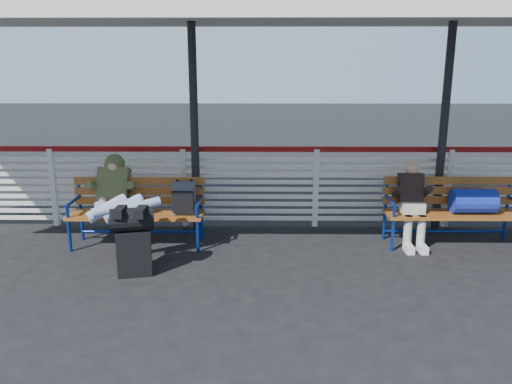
{
  "coord_description": "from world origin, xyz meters",
  "views": [
    {
      "loc": [
        -0.83,
        -5.47,
        2.36
      ],
      "look_at": [
        -0.9,
        1.0,
        0.76
      ],
      "focal_mm": 35.0,
      "sensor_mm": 36.0,
      "label": 1
    }
  ],
  "objects_px": {
    "bench_right": "(461,203)",
    "bench_left": "(150,204)",
    "traveler_man": "(119,202)",
    "companion_person": "(412,203)",
    "luggage_stack": "(134,239)"
  },
  "relations": [
    {
      "from": "bench_left",
      "to": "companion_person",
      "type": "bearing_deg",
      "value": 0.49
    },
    {
      "from": "bench_left",
      "to": "companion_person",
      "type": "xyz_separation_m",
      "value": [
        3.56,
        0.03,
        0.01
      ]
    },
    {
      "from": "bench_right",
      "to": "traveler_man",
      "type": "bearing_deg",
      "value": -175.12
    },
    {
      "from": "luggage_stack",
      "to": "traveler_man",
      "type": "bearing_deg",
      "value": 104.56
    },
    {
      "from": "bench_right",
      "to": "companion_person",
      "type": "height_order",
      "value": "companion_person"
    },
    {
      "from": "luggage_stack",
      "to": "bench_right",
      "type": "xyz_separation_m",
      "value": [
        4.2,
        1.07,
        0.15
      ]
    },
    {
      "from": "traveler_man",
      "to": "bench_right",
      "type": "bearing_deg",
      "value": 4.88
    },
    {
      "from": "traveler_man",
      "to": "companion_person",
      "type": "height_order",
      "value": "traveler_man"
    },
    {
      "from": "luggage_stack",
      "to": "traveler_man",
      "type": "xyz_separation_m",
      "value": [
        -0.35,
        0.69,
        0.26
      ]
    },
    {
      "from": "companion_person",
      "to": "luggage_stack",
      "type": "bearing_deg",
      "value": -163.21
    },
    {
      "from": "bench_right",
      "to": "traveler_man",
      "type": "height_order",
      "value": "traveler_man"
    },
    {
      "from": "bench_right",
      "to": "bench_left",
      "type": "bearing_deg",
      "value": -179.47
    },
    {
      "from": "luggage_stack",
      "to": "traveler_man",
      "type": "height_order",
      "value": "traveler_man"
    },
    {
      "from": "bench_right",
      "to": "traveler_man",
      "type": "xyz_separation_m",
      "value": [
        -4.55,
        -0.39,
        0.11
      ]
    },
    {
      "from": "traveler_man",
      "to": "companion_person",
      "type": "distance_m",
      "value": 3.9
    }
  ]
}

